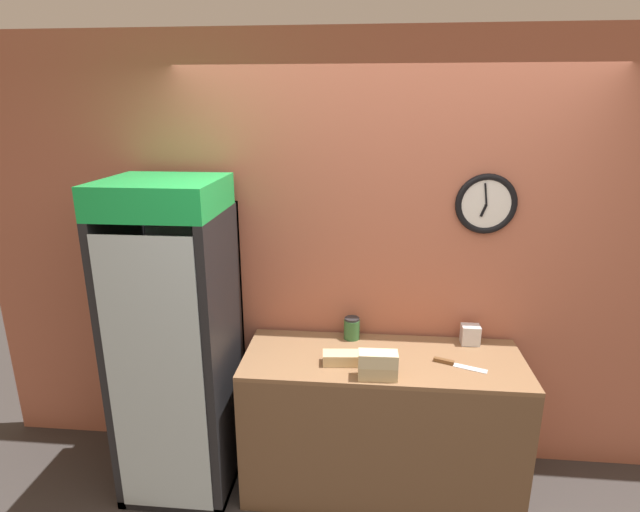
% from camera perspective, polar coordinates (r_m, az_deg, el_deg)
% --- Properties ---
extents(wall_back, '(5.20, 0.09, 2.70)m').
position_cam_1_polar(wall_back, '(3.12, 7.46, -0.59)').
color(wall_back, '#B7664C').
rests_on(wall_back, ground_plane).
extents(prep_counter, '(1.62, 0.61, 0.88)m').
position_cam_1_polar(prep_counter, '(3.20, 6.94, -18.35)').
color(prep_counter, brown).
rests_on(prep_counter, ground_plane).
extents(beverage_cooler, '(0.63, 0.68, 1.90)m').
position_cam_1_polar(beverage_cooler, '(3.11, -15.85, -7.53)').
color(beverage_cooler, black).
rests_on(beverage_cooler, ground_plane).
extents(sandwich_stack_bottom, '(0.21, 0.10, 0.08)m').
position_cam_1_polar(sandwich_stack_bottom, '(2.75, 6.60, -12.98)').
color(sandwich_stack_bottom, tan).
rests_on(sandwich_stack_bottom, prep_counter).
extents(sandwich_stack_middle, '(0.21, 0.10, 0.08)m').
position_cam_1_polar(sandwich_stack_middle, '(2.71, 6.65, -11.60)').
color(sandwich_stack_middle, beige).
rests_on(sandwich_stack_middle, sandwich_stack_bottom).
extents(sandwich_flat_left, '(0.23, 0.12, 0.07)m').
position_cam_1_polar(sandwich_flat_left, '(2.87, 2.55, -11.59)').
color(sandwich_flat_left, tan).
rests_on(sandwich_flat_left, prep_counter).
extents(chefs_knife, '(0.29, 0.14, 0.02)m').
position_cam_1_polar(chefs_knife, '(2.97, 14.90, -11.78)').
color(chefs_knife, silver).
rests_on(chefs_knife, prep_counter).
extents(condiment_jar, '(0.10, 0.10, 0.14)m').
position_cam_1_polar(condiment_jar, '(3.15, 3.66, -8.24)').
color(condiment_jar, '#336B38').
rests_on(condiment_jar, prep_counter).
extents(napkin_dispenser, '(0.11, 0.09, 0.12)m').
position_cam_1_polar(napkin_dispenser, '(3.21, 16.80, -8.60)').
color(napkin_dispenser, silver).
rests_on(napkin_dispenser, prep_counter).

